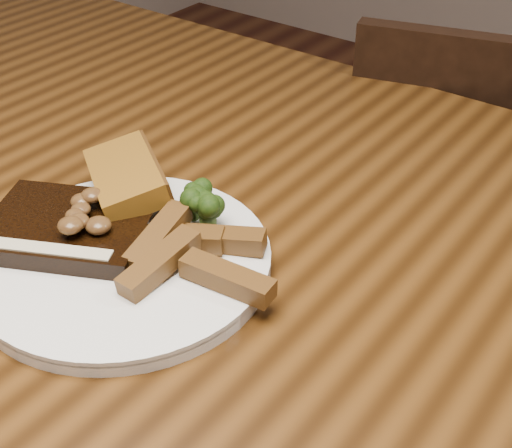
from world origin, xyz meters
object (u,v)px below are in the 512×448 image
Objects in this scene: plate at (124,262)px; potato_wedges at (195,270)px; garlic_bread at (128,194)px; chair_far at (467,228)px; steak at (69,229)px; dining_table at (234,323)px.

plate is 0.08m from potato_wedges.
garlic_bread is (-0.06, 0.07, 0.02)m from plate.
chair_far is 0.77m from steak.
chair_far is 7.30× the size of garlic_bread.
dining_table is 0.19m from steak.
chair_far is 3.06× the size of plate.
plate is at bearing -129.26° from dining_table.
potato_wedges is at bearing 71.53° from chair_far.
plate is 0.06m from steak.
steak is 0.07m from garlic_bread.
potato_wedges is at bearing 11.07° from plate.
chair_far is 0.73m from potato_wedges.
dining_table is at bearing 8.71° from steak.
dining_table is 14.15× the size of garlic_bread.
dining_table is at bearing 39.53° from garlic_bread.
steak is (-0.06, -0.01, 0.02)m from plate.
plate is at bearing -14.87° from garlic_bread.
plate is 2.44× the size of potato_wedges.
plate reaches higher than dining_table.
chair_far is 0.71m from garlic_bread.
plate is (-0.10, -0.67, 0.31)m from chair_far.
garlic_bread is (-0.12, -0.01, 0.12)m from dining_table.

